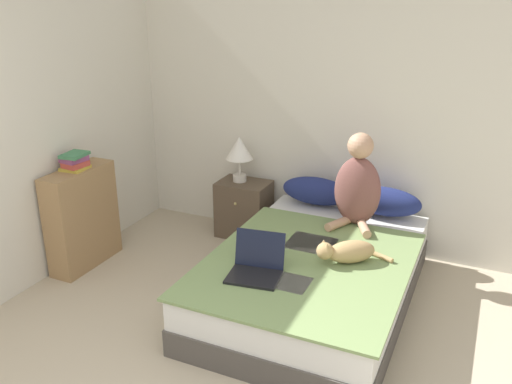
{
  "coord_description": "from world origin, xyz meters",
  "views": [
    {
      "loc": [
        1.17,
        -1.27,
        2.25
      ],
      "look_at": [
        -0.45,
        2.29,
        0.78
      ],
      "focal_mm": 38.0,
      "sensor_mm": 36.0,
      "label": 1
    }
  ],
  "objects_px": {
    "pillow_near": "(316,191)",
    "cat_tabby": "(347,251)",
    "book_stack_top": "(75,161)",
    "person_sitting": "(358,186)",
    "laptop_open": "(256,267)",
    "nightstand": "(244,209)",
    "bookshelf": "(82,218)",
    "table_lamp": "(239,150)",
    "pillow_far": "(384,201)",
    "bed": "(315,277)"
  },
  "relations": [
    {
      "from": "bed",
      "to": "nightstand",
      "type": "height_order",
      "value": "nightstand"
    },
    {
      "from": "table_lamp",
      "to": "bookshelf",
      "type": "bearing_deg",
      "value": -130.31
    },
    {
      "from": "bookshelf",
      "to": "pillow_near",
      "type": "bearing_deg",
      "value": 33.49
    },
    {
      "from": "book_stack_top",
      "to": "bed",
      "type": "bearing_deg",
      "value": 6.57
    },
    {
      "from": "pillow_far",
      "to": "laptop_open",
      "type": "xyz_separation_m",
      "value": [
        -0.57,
        -1.4,
        -0.07
      ]
    },
    {
      "from": "pillow_far",
      "to": "book_stack_top",
      "type": "height_order",
      "value": "book_stack_top"
    },
    {
      "from": "cat_tabby",
      "to": "book_stack_top",
      "type": "height_order",
      "value": "book_stack_top"
    },
    {
      "from": "cat_tabby",
      "to": "table_lamp",
      "type": "distance_m",
      "value": 1.66
    },
    {
      "from": "bed",
      "to": "book_stack_top",
      "type": "bearing_deg",
      "value": -173.43
    },
    {
      "from": "pillow_near",
      "to": "cat_tabby",
      "type": "distance_m",
      "value": 1.12
    },
    {
      "from": "table_lamp",
      "to": "bookshelf",
      "type": "xyz_separation_m",
      "value": [
        -0.94,
        -1.11,
        -0.41
      ]
    },
    {
      "from": "pillow_far",
      "to": "bookshelf",
      "type": "xyz_separation_m",
      "value": [
        -2.31,
        -1.12,
        -0.12
      ]
    },
    {
      "from": "cat_tabby",
      "to": "person_sitting",
      "type": "bearing_deg",
      "value": -117.07
    },
    {
      "from": "laptop_open",
      "to": "book_stack_top",
      "type": "xyz_separation_m",
      "value": [
        -1.75,
        0.27,
        0.44
      ]
    },
    {
      "from": "person_sitting",
      "to": "nightstand",
      "type": "distance_m",
      "value": 1.27
    },
    {
      "from": "pillow_near",
      "to": "laptop_open",
      "type": "xyz_separation_m",
      "value": [
        0.04,
        -1.4,
        -0.07
      ]
    },
    {
      "from": "pillow_near",
      "to": "bookshelf",
      "type": "height_order",
      "value": "bookshelf"
    },
    {
      "from": "bed",
      "to": "pillow_far",
      "type": "bearing_deg",
      "value": 71.21
    },
    {
      "from": "nightstand",
      "to": "book_stack_top",
      "type": "distance_m",
      "value": 1.63
    },
    {
      "from": "pillow_far",
      "to": "person_sitting",
      "type": "xyz_separation_m",
      "value": [
        -0.17,
        -0.29,
        0.21
      ]
    },
    {
      "from": "laptop_open",
      "to": "book_stack_top",
      "type": "distance_m",
      "value": 1.82
    },
    {
      "from": "nightstand",
      "to": "laptop_open",
      "type": "bearing_deg",
      "value": -61.29
    },
    {
      "from": "pillow_near",
      "to": "cat_tabby",
      "type": "xyz_separation_m",
      "value": [
        0.56,
        -0.97,
        -0.04
      ]
    },
    {
      "from": "pillow_far",
      "to": "book_stack_top",
      "type": "xyz_separation_m",
      "value": [
        -2.31,
        -1.13,
        0.38
      ]
    },
    {
      "from": "pillow_far",
      "to": "bookshelf",
      "type": "height_order",
      "value": "bookshelf"
    },
    {
      "from": "cat_tabby",
      "to": "nightstand",
      "type": "height_order",
      "value": "cat_tabby"
    },
    {
      "from": "bed",
      "to": "cat_tabby",
      "type": "bearing_deg",
      "value": -16.58
    },
    {
      "from": "person_sitting",
      "to": "nightstand",
      "type": "bearing_deg",
      "value": 167.16
    },
    {
      "from": "pillow_near",
      "to": "book_stack_top",
      "type": "distance_m",
      "value": 2.08
    },
    {
      "from": "bed",
      "to": "pillow_near",
      "type": "bearing_deg",
      "value": 108.78
    },
    {
      "from": "pillow_far",
      "to": "bed",
      "type": "bearing_deg",
      "value": -108.79
    },
    {
      "from": "pillow_far",
      "to": "person_sitting",
      "type": "bearing_deg",
      "value": -120.9
    },
    {
      "from": "book_stack_top",
      "to": "person_sitting",
      "type": "bearing_deg",
      "value": 21.45
    },
    {
      "from": "bookshelf",
      "to": "laptop_open",
      "type": "bearing_deg",
      "value": -8.87
    },
    {
      "from": "cat_tabby",
      "to": "nightstand",
      "type": "distance_m",
      "value": 1.6
    },
    {
      "from": "nightstand",
      "to": "book_stack_top",
      "type": "height_order",
      "value": "book_stack_top"
    },
    {
      "from": "nightstand",
      "to": "bed",
      "type": "bearing_deg",
      "value": -40.75
    },
    {
      "from": "pillow_near",
      "to": "pillow_far",
      "type": "bearing_deg",
      "value": 0.0
    },
    {
      "from": "person_sitting",
      "to": "book_stack_top",
      "type": "distance_m",
      "value": 2.31
    },
    {
      "from": "person_sitting",
      "to": "bookshelf",
      "type": "xyz_separation_m",
      "value": [
        -2.14,
        -0.84,
        -0.33
      ]
    },
    {
      "from": "pillow_near",
      "to": "person_sitting",
      "type": "xyz_separation_m",
      "value": [
        0.44,
        -0.29,
        0.21
      ]
    },
    {
      "from": "cat_tabby",
      "to": "pillow_near",
      "type": "bearing_deg",
      "value": -97.09
    },
    {
      "from": "pillow_far",
      "to": "cat_tabby",
      "type": "distance_m",
      "value": 0.97
    },
    {
      "from": "person_sitting",
      "to": "pillow_far",
      "type": "bearing_deg",
      "value": 59.1
    },
    {
      "from": "book_stack_top",
      "to": "bookshelf",
      "type": "bearing_deg",
      "value": 55.3
    },
    {
      "from": "bed",
      "to": "nightstand",
      "type": "distance_m",
      "value": 1.34
    },
    {
      "from": "bookshelf",
      "to": "pillow_far",
      "type": "bearing_deg",
      "value": 25.95
    },
    {
      "from": "pillow_near",
      "to": "person_sitting",
      "type": "relative_size",
      "value": 0.81
    },
    {
      "from": "laptop_open",
      "to": "bookshelf",
      "type": "distance_m",
      "value": 1.77
    },
    {
      "from": "person_sitting",
      "to": "laptop_open",
      "type": "relative_size",
      "value": 1.98
    }
  ]
}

